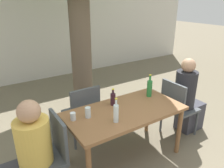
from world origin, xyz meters
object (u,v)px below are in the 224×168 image
at_px(person_seated_0, 27,160).
at_px(wine_bottle_2, 113,99).
at_px(patio_chair_0, 50,152).
at_px(patio_chair_2, 83,111).
at_px(person_seated_1, 187,100).
at_px(green_bottle_1, 149,88).
at_px(water_bottle_0, 116,113).
at_px(drinking_glass_1, 73,116).
at_px(dining_table_front, 125,116).
at_px(patio_chair_1, 177,105).
at_px(drinking_glass_0, 88,112).

bearing_deg(person_seated_0, wine_bottle_2, 99.73).
height_order(patio_chair_0, patio_chair_2, same).
bearing_deg(person_seated_1, person_seated_0, 90.00).
xyz_separation_m(green_bottle_1, wine_bottle_2, (-0.58, 0.06, -0.04)).
distance_m(person_seated_1, water_bottle_0, 1.50).
height_order(wine_bottle_2, drinking_glass_1, wine_bottle_2).
distance_m(wine_bottle_2, drinking_glass_1, 0.60).
height_order(dining_table_front, patio_chair_1, patio_chair_1).
bearing_deg(drinking_glass_1, water_bottle_0, -37.16).
xyz_separation_m(patio_chair_1, water_bottle_0, (-1.23, -0.17, 0.33)).
distance_m(patio_chair_0, drinking_glass_0, 0.59).
bearing_deg(person_seated_1, patio_chair_2, 67.95).
height_order(patio_chair_1, person_seated_1, person_seated_1).
distance_m(dining_table_front, patio_chair_0, 0.99).
xyz_separation_m(wine_bottle_2, drinking_glass_0, (-0.42, -0.11, -0.02)).
distance_m(patio_chair_1, water_bottle_0, 1.28).
relative_size(person_seated_0, water_bottle_0, 3.95).
bearing_deg(patio_chair_2, water_bottle_0, 93.67).
bearing_deg(patio_chair_2, drinking_glass_1, 54.62).
height_order(patio_chair_0, person_seated_0, person_seated_0).
xyz_separation_m(patio_chair_0, drinking_glass_0, (0.51, 0.09, 0.28)).
relative_size(person_seated_0, person_seated_1, 0.94).
relative_size(patio_chair_0, patio_chair_2, 1.00).
distance_m(dining_table_front, water_bottle_0, 0.36).
height_order(patio_chair_1, person_seated_0, person_seated_0).
height_order(patio_chair_1, patio_chair_2, same).
bearing_deg(dining_table_front, drinking_glass_0, 168.99).
bearing_deg(patio_chair_0, patio_chair_1, 90.00).
bearing_deg(drinking_glass_0, patio_chair_2, 71.87).
bearing_deg(drinking_glass_0, patio_chair_0, -169.83).
bearing_deg(person_seated_1, dining_table_front, 90.00).
bearing_deg(green_bottle_1, patio_chair_1, -17.87).
bearing_deg(water_bottle_0, patio_chair_1, 7.80).
relative_size(patio_chair_1, water_bottle_0, 3.09).
xyz_separation_m(dining_table_front, person_seated_1, (1.22, -0.00, -0.10)).
relative_size(dining_table_front, drinking_glass_0, 11.64).
xyz_separation_m(patio_chair_2, person_seated_1, (1.51, -0.61, 0.03)).
distance_m(dining_table_front, patio_chair_1, 0.99).
height_order(dining_table_front, drinking_glass_1, drinking_glass_1).
distance_m(person_seated_0, person_seated_1, 2.43).
distance_m(patio_chair_0, water_bottle_0, 0.82).
height_order(person_seated_0, water_bottle_0, person_seated_0).
height_order(patio_chair_0, drinking_glass_1, patio_chair_0).
bearing_deg(green_bottle_1, person_seated_0, -175.24).
xyz_separation_m(water_bottle_0, drinking_glass_1, (-0.39, 0.30, -0.07)).
distance_m(patio_chair_1, green_bottle_1, 0.58).
relative_size(patio_chair_0, water_bottle_0, 3.09).
relative_size(patio_chair_2, drinking_glass_0, 7.08).
xyz_separation_m(patio_chair_0, patio_chair_1, (1.96, 0.00, 0.00)).
bearing_deg(person_seated_1, green_bottle_1, 78.05).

